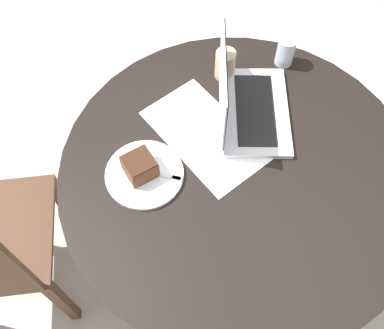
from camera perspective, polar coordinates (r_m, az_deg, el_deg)
The scene contains 9 objects.
ground_plane at distance 2.00m, azimuth 4.02°, elevation -10.97°, with size 12.00×12.00×0.00m, color #B7AD9E.
dining_table at distance 1.47m, azimuth 5.39°, elevation -3.59°, with size 1.06×1.06×0.74m.
paper_document at distance 1.38m, azimuth 1.67°, elevation 3.82°, with size 0.44×0.35×0.00m.
plate at distance 1.30m, azimuth -6.06°, elevation -1.24°, with size 0.23×0.23×0.01m.
cake_slice at distance 1.28m, azimuth -6.67°, elevation -0.22°, with size 0.11×0.11×0.06m.
fork at distance 1.29m, azimuth -4.22°, elevation -1.23°, with size 0.17×0.06×0.00m.
coffee_glass at distance 1.49m, azimuth 4.23°, elevation 12.56°, with size 0.07×0.07×0.10m.
water_glass at distance 1.56m, azimuth 11.79°, elevation 13.89°, with size 0.06×0.06×0.10m.
laptop at distance 1.40m, azimuth 6.83°, elevation 7.69°, with size 0.35×0.40×0.25m.
Camera 1 is at (-0.19, 0.64, 1.89)m, focal length 42.00 mm.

